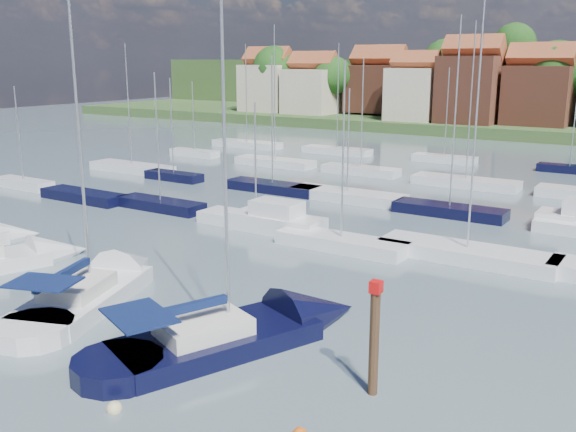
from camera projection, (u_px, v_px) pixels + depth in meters
The scene contains 8 objects.
ground at pixel (444, 192), 59.42m from camera, with size 260.00×260.00×0.00m, color #45575E.
sailboat_left at pixel (7, 261), 37.96m from camera, with size 6.53×11.43×15.09m.
sailboat_centre at pixel (103, 287), 33.66m from camera, with size 7.67×13.57×17.80m.
sailboat_navy at pixel (255, 331), 28.13m from camera, with size 8.51×13.93×18.73m.
timber_piling at pixel (373, 362), 23.27m from camera, with size 0.40×0.40×6.63m.
buoy_d at pixel (115, 411), 22.39m from camera, with size 0.55×0.55×0.55m, color beige.
buoy_e at pixel (304, 339), 28.16m from camera, with size 0.49×0.49×0.49m, color #D85914.
marina_field at pixel (447, 199), 54.35m from camera, with size 79.62×41.41×15.93m.
Camera 1 is at (19.29, -16.84, 11.95)m, focal length 40.00 mm.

